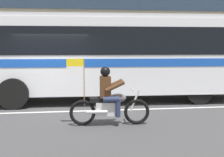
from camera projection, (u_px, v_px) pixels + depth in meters
ground_plane at (52, 108)px, 10.05m from camera, size 60.00×60.00×0.00m
sidewalk_curb at (58, 86)px, 15.07m from camera, size 28.00×3.80×0.15m
lane_center_stripe at (50, 112)px, 9.46m from camera, size 26.60×0.14×0.01m
transit_bus at (111, 52)px, 11.32m from camera, size 11.21×2.99×3.22m
motorcycle_with_rider at (109, 100)px, 7.84m from camera, size 2.19×0.64×1.78m
fire_hydrant at (85, 80)px, 13.99m from camera, size 0.22×0.30×0.75m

